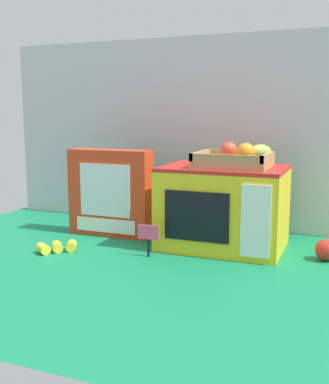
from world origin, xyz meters
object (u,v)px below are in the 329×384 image
object	(u,v)px
food_groups_crate	(237,159)
loose_toy_apple	(326,250)
cookie_set_box	(110,193)
price_sign	(148,236)
loose_toy_banana	(57,247)
toy_microwave	(224,207)

from	to	relation	value
food_groups_crate	loose_toy_apple	bearing A→B (deg)	-4.39
food_groups_crate	cookie_set_box	xyz separation A→B (m)	(-0.46, 0.01, -0.14)
food_groups_crate	price_sign	size ratio (longest dim) A/B	2.36
food_groups_crate	loose_toy_banana	xyz separation A→B (m)	(-0.51, -0.25, -0.28)
cookie_set_box	food_groups_crate	bearing A→B (deg)	-1.24
toy_microwave	cookie_set_box	xyz separation A→B (m)	(-0.42, -0.00, 0.02)
food_groups_crate	loose_toy_banana	distance (m)	0.63
price_sign	loose_toy_banana	distance (m)	0.30
food_groups_crate	loose_toy_apple	world-z (taller)	food_groups_crate
toy_microwave	price_sign	size ratio (longest dim) A/B	3.89
price_sign	loose_toy_apple	xyz separation A→B (m)	(0.51, 0.16, -0.03)
cookie_set_box	loose_toy_banana	distance (m)	0.30
toy_microwave	loose_toy_banana	xyz separation A→B (m)	(-0.47, -0.26, -0.12)
toy_microwave	food_groups_crate	bearing A→B (deg)	-15.35
cookie_set_box	price_sign	xyz separation A→B (m)	(0.23, -0.19, -0.09)
price_sign	loose_toy_banana	bearing A→B (deg)	-167.64
loose_toy_apple	price_sign	bearing A→B (deg)	-162.45
cookie_set_box	loose_toy_banana	bearing A→B (deg)	-102.35
cookie_set_box	price_sign	world-z (taller)	cookie_set_box
cookie_set_box	loose_toy_apple	distance (m)	0.75
toy_microwave	loose_toy_banana	size ratio (longest dim) A/B	3.34
food_groups_crate	loose_toy_apple	distance (m)	0.38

